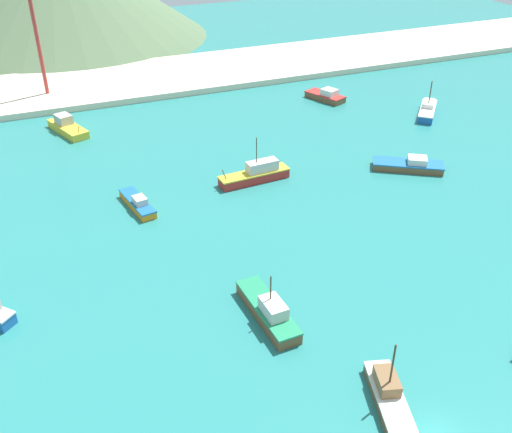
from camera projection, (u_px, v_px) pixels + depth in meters
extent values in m
cube|color=teal|center=(277.00, 247.00, 70.52)|extent=(260.00, 280.00, 0.50)
cube|color=brown|center=(268.00, 312.00, 58.86)|extent=(2.97, 10.07, 1.24)
cube|color=#238C5B|center=(268.00, 307.00, 58.48)|extent=(3.03, 10.27, 0.20)
cube|color=beige|center=(273.00, 308.00, 57.12)|extent=(2.05, 3.25, 1.36)
cylinder|color=#4C3823|center=(271.00, 288.00, 56.55)|extent=(0.14, 0.14, 2.74)
cube|color=brown|center=(325.00, 97.00, 113.81)|extent=(5.87, 8.45, 1.00)
cube|color=red|center=(325.00, 94.00, 113.50)|extent=(5.99, 8.62, 0.20)
cube|color=silver|center=(329.00, 92.00, 112.55)|extent=(3.25, 3.45, 1.17)
cube|color=#1E5BA8|center=(427.00, 112.00, 106.67)|extent=(8.33, 8.81, 1.25)
cube|color=white|center=(428.00, 108.00, 106.29)|extent=(8.50, 8.99, 0.20)
cube|color=silver|center=(429.00, 103.00, 107.00)|extent=(4.11, 4.25, 0.81)
cylinder|color=#4C3823|center=(430.00, 92.00, 105.11)|extent=(0.19, 0.19, 4.02)
cube|color=brown|center=(389.00, 400.00, 49.42)|extent=(4.55, 8.13, 0.88)
cube|color=white|center=(389.00, 395.00, 49.14)|extent=(4.64, 8.30, 0.20)
cube|color=brown|center=(387.00, 381.00, 49.62)|extent=(2.56, 3.36, 1.14)
cylinder|color=#4C3823|center=(393.00, 364.00, 47.75)|extent=(0.17, 0.17, 4.15)
cube|color=red|center=(254.00, 177.00, 84.26)|extent=(10.53, 3.05, 1.24)
cube|color=gold|center=(254.00, 173.00, 83.89)|extent=(10.74, 3.11, 0.20)
cube|color=beige|center=(262.00, 166.00, 83.94)|extent=(4.72, 2.09, 1.53)
cylinder|color=#4C3823|center=(224.00, 175.00, 81.71)|extent=(0.71, 0.16, 1.67)
cylinder|color=#4C3823|center=(257.00, 150.00, 82.20)|extent=(0.13, 0.13, 3.82)
cube|color=brown|center=(408.00, 166.00, 87.62)|extent=(10.30, 8.18, 0.98)
cube|color=#1E669E|center=(408.00, 163.00, 87.32)|extent=(10.51, 8.34, 0.20)
cube|color=silver|center=(417.00, 160.00, 86.84)|extent=(3.62, 3.50, 0.93)
cube|color=gold|center=(68.00, 129.00, 99.79)|extent=(5.95, 10.11, 1.10)
cube|color=gold|center=(68.00, 126.00, 99.45)|extent=(6.07, 10.31, 0.20)
cube|color=#B2ADA3|center=(63.00, 119.00, 99.77)|extent=(3.07, 3.49, 1.55)
cylinder|color=#4C3823|center=(79.00, 130.00, 96.33)|extent=(0.32, 0.64, 1.49)
cube|color=orange|center=(138.00, 204.00, 77.89)|extent=(3.33, 8.39, 0.93)
cube|color=#1E669E|center=(137.00, 201.00, 77.60)|extent=(3.40, 8.55, 0.20)
cube|color=beige|center=(140.00, 200.00, 76.57)|extent=(1.85, 2.29, 0.89)
cube|color=beige|center=(144.00, 79.00, 123.31)|extent=(247.00, 25.15, 1.20)
cylinder|color=#B7332D|center=(32.00, 13.00, 105.96)|extent=(0.73, 0.73, 32.71)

